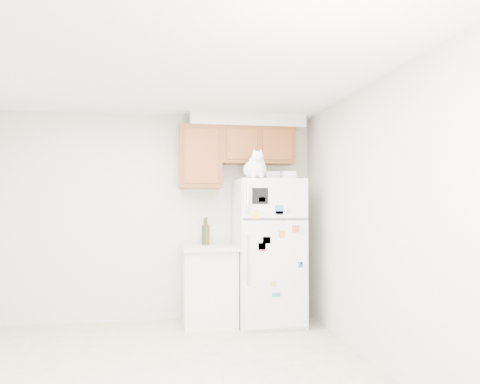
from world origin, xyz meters
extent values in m
cube|color=beige|center=(0.00, 0.00, -0.01)|extent=(3.80, 4.00, 0.01)
cube|color=silver|center=(0.00, 2.00, 1.25)|extent=(3.80, 0.04, 2.50)
cube|color=silver|center=(0.00, -2.00, 1.25)|extent=(3.80, 0.04, 2.50)
cube|color=silver|center=(1.90, 0.00, 1.25)|extent=(0.04, 4.00, 2.50)
cube|color=white|center=(0.00, 0.00, 2.50)|extent=(3.80, 4.00, 0.04)
cube|color=brown|center=(1.20, 1.82, 2.12)|extent=(0.90, 0.33, 0.45)
cube|color=brown|center=(0.50, 1.82, 1.98)|extent=(0.50, 0.33, 0.75)
cube|color=silver|center=(1.07, 1.83, 2.42)|extent=(1.40, 0.37, 0.15)
cube|color=silver|center=(1.29, 1.62, 0.85)|extent=(0.76, 0.72, 1.70)
cube|color=silver|center=(1.29, 1.25, 1.48)|extent=(0.74, 0.03, 0.44)
cube|color=silver|center=(1.29, 1.25, 0.64)|extent=(0.74, 0.03, 1.19)
cube|color=#59595B|center=(1.29, 1.25, 1.25)|extent=(0.74, 0.03, 0.02)
cylinder|color=silver|center=(0.97, 1.22, 1.47)|extent=(0.02, 0.02, 0.32)
cylinder|color=silver|center=(0.97, 1.22, 0.80)|extent=(0.02, 0.02, 0.55)
cube|color=black|center=(1.11, 1.23, 1.50)|extent=(0.18, 0.00, 0.18)
cube|color=white|center=(1.13, 1.23, 1.05)|extent=(0.22, 0.00, 0.28)
cube|color=#C2473C|center=(1.52, 1.23, 1.13)|extent=(0.09, 0.00, 0.08)
cube|color=red|center=(1.13, 1.23, 0.94)|extent=(0.09, 0.00, 0.09)
cube|color=gold|center=(1.26, 1.23, 0.53)|extent=(0.07, 0.00, 0.06)
cube|color=#8CB8C7|center=(1.44, 1.23, 1.33)|extent=(0.05, 0.00, 0.06)
cube|color=#22498B|center=(1.57, 1.23, 0.74)|extent=(0.05, 0.00, 0.06)
cube|color=white|center=(1.61, 1.23, 0.79)|extent=(0.07, 0.00, 0.10)
cube|color=silver|center=(1.33, 1.23, 1.31)|extent=(0.09, 0.00, 0.05)
cube|color=#C35A30|center=(1.19, 1.23, 1.01)|extent=(0.09, 0.00, 0.08)
cube|color=teal|center=(1.29, 1.23, 0.41)|extent=(0.10, 0.00, 0.05)
cube|color=silver|center=(1.15, 1.23, 1.33)|extent=(0.09, 0.00, 0.06)
cube|color=yellow|center=(1.07, 1.23, 1.30)|extent=(0.06, 0.00, 0.10)
cube|color=orange|center=(1.36, 1.23, 1.08)|extent=(0.07, 0.00, 0.07)
cube|color=#8FB7CA|center=(1.60, 1.23, 1.10)|extent=(0.05, 0.00, 0.05)
cube|color=#DE6D45|center=(1.13, 1.23, 1.46)|extent=(0.08, 0.00, 0.05)
cube|color=#346BB7|center=(1.33, 1.23, 1.35)|extent=(0.10, 0.00, 0.10)
cube|color=white|center=(0.60, 1.68, 0.44)|extent=(0.60, 0.60, 0.88)
cube|color=silver|center=(0.60, 1.66, 0.90)|extent=(0.64, 0.64, 0.04)
ellipsoid|color=white|center=(1.09, 1.43, 1.81)|extent=(0.26, 0.35, 0.22)
ellipsoid|color=white|center=(1.09, 1.33, 1.86)|extent=(0.19, 0.15, 0.21)
sphere|color=white|center=(1.09, 1.28, 1.94)|extent=(0.13, 0.13, 0.13)
cone|color=white|center=(1.06, 1.28, 2.00)|extent=(0.04, 0.04, 0.05)
cone|color=white|center=(1.13, 1.28, 2.00)|extent=(0.04, 0.04, 0.05)
cone|color=#D88C8C|center=(1.06, 1.27, 2.00)|extent=(0.02, 0.02, 0.03)
cone|color=#D88C8C|center=(1.13, 1.27, 2.00)|extent=(0.02, 0.02, 0.03)
sphere|color=white|center=(1.09, 1.22, 1.92)|extent=(0.06, 0.06, 0.06)
sphere|color=white|center=(1.05, 1.29, 1.74)|extent=(0.07, 0.07, 0.07)
sphere|color=white|center=(1.14, 1.29, 1.74)|extent=(0.07, 0.07, 0.07)
cylinder|color=white|center=(1.20, 1.55, 1.74)|extent=(0.16, 0.22, 0.08)
cube|color=white|center=(1.38, 1.69, 1.75)|extent=(0.22, 0.19, 0.10)
cube|color=white|center=(1.50, 1.46, 1.74)|extent=(0.15, 0.11, 0.09)
camera|label=1|loc=(0.04, -3.79, 1.42)|focal=35.00mm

